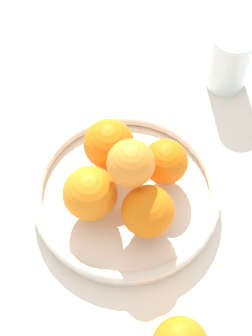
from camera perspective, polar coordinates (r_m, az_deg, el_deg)
name	(u,v)px	position (r m, az deg, el deg)	size (l,w,h in m)	color
ground_plane	(126,201)	(0.84, 0.00, -3.35)	(4.00, 4.00, 0.00)	silver
fruit_bowl	(126,195)	(0.83, 0.00, -2.79)	(0.28, 0.28, 0.03)	silver
orange_pile	(125,176)	(0.77, -0.12, -0.81)	(0.16, 0.16, 0.12)	orange
drinking_glass	(229,61)	(0.94, 10.47, 10.66)	(0.07, 0.07, 0.11)	silver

